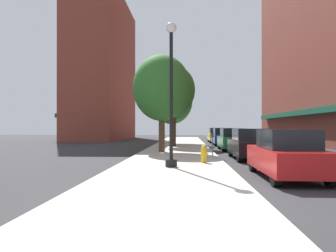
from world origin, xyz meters
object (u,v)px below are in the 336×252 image
object	(u,v)px
parking_meter_near	(212,141)
car_red	(286,155)
car_yellow	(217,135)
car_black	(249,144)
car_blue	(222,137)
tree_mid	(172,100)
car_green	(232,140)
tree_far	(174,90)
tree_near	(162,88)
lamppost	(171,91)
fire_hydrant	(204,154)

from	to	relation	value
parking_meter_near	car_red	xyz separation A→B (m)	(1.95, -6.64, -0.14)
parking_meter_near	car_yellow	world-z (taller)	car_yellow
car_black	car_blue	distance (m)	13.01
tree_mid	car_green	bearing A→B (deg)	-58.21
parking_meter_near	tree_far	distance (m)	10.50
tree_near	parking_meter_near	bearing A→B (deg)	-46.47
lamppost	fire_hydrant	bearing A→B (deg)	48.66
parking_meter_near	car_yellow	size ratio (longest dim) A/B	0.30
tree_near	tree_far	size ratio (longest dim) A/B	0.93
fire_hydrant	parking_meter_near	distance (m)	3.19
tree_mid	tree_far	xyz separation A→B (m)	(0.38, -4.69, 0.45)
fire_hydrant	tree_mid	size ratio (longest dim) A/B	0.12
lamppost	tree_mid	distance (m)	18.86
fire_hydrant	car_black	world-z (taller)	car_black
car_blue	tree_far	bearing A→B (deg)	-141.22
fire_hydrant	car_green	world-z (taller)	car_green
parking_meter_near	car_green	size ratio (longest dim) A/B	0.30
car_red	car_black	bearing A→B (deg)	89.79
fire_hydrant	tree_near	distance (m)	7.75
car_green	car_blue	xyz separation A→B (m)	(0.00, 6.48, 0.00)
lamppost	car_blue	distance (m)	18.05
parking_meter_near	car_blue	xyz separation A→B (m)	(1.95, 12.74, -0.14)
tree_near	lamppost	bearing A→B (deg)	-82.77
lamppost	car_red	world-z (taller)	lamppost
car_green	tree_near	bearing A→B (deg)	-147.98
car_blue	tree_mid	bearing A→B (deg)	166.50
car_green	car_blue	distance (m)	6.48
tree_near	tree_far	world-z (taller)	tree_far
tree_near	tree_far	distance (m)	6.24
car_black	fire_hydrant	bearing A→B (deg)	-130.92
car_red	tree_mid	bearing A→B (deg)	102.99
lamppost	fire_hydrant	size ratio (longest dim) A/B	7.47
car_red	car_blue	world-z (taller)	same
parking_meter_near	car_green	xyz separation A→B (m)	(1.95, 6.26, -0.14)
fire_hydrant	tree_near	xyz separation A→B (m)	(-2.42, 6.31, 3.78)
car_red	car_blue	size ratio (longest dim) A/B	1.00
car_red	parking_meter_near	bearing A→B (deg)	106.16
tree_mid	car_black	size ratio (longest dim) A/B	1.56
tree_near	tree_mid	bearing A→B (deg)	89.23
tree_mid	car_blue	xyz separation A→B (m)	(4.86, -1.37, -3.60)
parking_meter_near	tree_mid	world-z (taller)	tree_mid
lamppost	tree_mid	size ratio (longest dim) A/B	0.88
tree_mid	car_yellow	distance (m)	7.51
lamppost	car_blue	world-z (taller)	lamppost
fire_hydrant	car_yellow	xyz separation A→B (m)	(2.59, 21.64, 0.29)
parking_meter_near	car_yellow	bearing A→B (deg)	84.00
fire_hydrant	car_black	size ratio (longest dim) A/B	0.18
parking_meter_near	car_blue	world-z (taller)	car_blue
lamppost	fire_hydrant	xyz separation A→B (m)	(1.41, 1.61, -2.68)
parking_meter_near	tree_near	distance (m)	5.56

